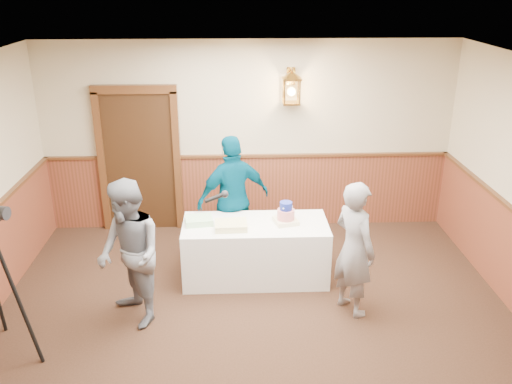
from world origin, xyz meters
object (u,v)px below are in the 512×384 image
Objects in this scene: baker at (354,249)px; interviewer at (130,254)px; assistant_p at (234,199)px; sheet_cake_yellow at (231,225)px; display_table at (255,250)px; tiered_cake at (286,215)px; sheet_cake_green at (199,220)px.

interviewer is at bearing 61.94° from baker.
sheet_cake_yellow is at bearing 63.46° from assistant_p.
display_table is 0.61m from tiered_cake.
tiered_cake is 0.19× the size of assistant_p.
baker reaches higher than sheet_cake_green.
tiered_cake reaches higher than sheet_cake_yellow.
assistant_p is (1.11, 1.44, 0.03)m from interviewer.
baker is at bearing 111.39° from assistant_p.
interviewer reaches higher than baker.
display_table is 0.78m from assistant_p.
interviewer is (-1.76, -0.90, -0.03)m from tiered_cake.
sheet_cake_green is 1.15m from interviewer.
sheet_cake_yellow is 1.16× the size of sheet_cake_green.
sheet_cake_green is at bearing 177.24° from display_table.
sheet_cake_yellow is at bearing -169.10° from tiered_cake.
sheet_cake_yellow is (-0.30, -0.13, 0.41)m from display_table.
sheet_cake_yellow is at bearing 92.63° from interviewer.
tiered_cake is 0.85× the size of sheet_cake_yellow.
assistant_p is at bearing 109.45° from interviewer.
interviewer reaches higher than display_table.
baker is 1.89m from assistant_p.
sheet_cake_yellow is 0.23× the size of interviewer.
tiered_cake is 1.05m from baker.
display_table is 1.39m from baker.
baker is 0.92× the size of assistant_p.
sheet_cake_yellow is 1.52m from baker.
assistant_p is at bearing 14.53° from baker.
tiered_cake reaches higher than display_table.
assistant_p is at bearing 49.72° from sheet_cake_green.
tiered_cake is 1.97m from interviewer.
display_table is at bearing -2.76° from sheet_cake_green.
interviewer is 0.96× the size of assistant_p.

